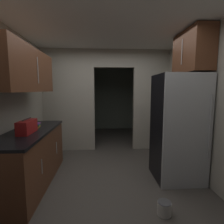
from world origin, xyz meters
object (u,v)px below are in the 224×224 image
at_px(book_stack, 36,125).
at_px(paint_can, 164,208).
at_px(refrigerator, 178,128).
at_px(boombox, 27,127).

bearing_deg(book_stack, paint_can, -29.17).
bearing_deg(paint_can, refrigerator, 59.20).
relative_size(boombox, book_stack, 2.21).
distance_m(boombox, paint_can, 2.25).
bearing_deg(boombox, book_stack, 91.62).
xyz_separation_m(book_stack, paint_can, (1.94, -1.08, -0.87)).
bearing_deg(paint_can, boombox, 160.18).
bearing_deg(boombox, refrigerator, 4.75).
xyz_separation_m(refrigerator, book_stack, (-2.47, 0.18, 0.04)).
xyz_separation_m(refrigerator, paint_can, (-0.54, -0.90, -0.83)).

